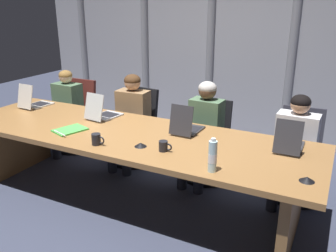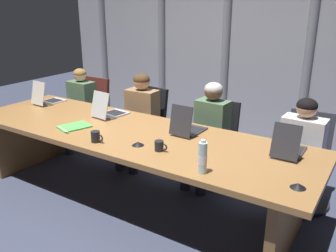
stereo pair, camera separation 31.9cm
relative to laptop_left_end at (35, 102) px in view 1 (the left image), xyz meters
The scene contains 21 objects.
ground_plane 1.73m from the laptop_left_end, ahead, with size 11.97×11.97×0.00m, color #383D51.
conference_table 1.53m from the laptop_left_end, ahead, with size 3.69×1.11×0.76m.
curtain_backdrop 2.67m from the laptop_left_end, 55.09° to the left, with size 5.99×0.17×2.76m.
laptop_left_end is the anchor object (origin of this frame).
laptop_left_mid 1.01m from the laptop_left_end, ahead, with size 0.29×0.41×0.30m.
laptop_center 2.02m from the laptop_left_end, ahead, with size 0.24×0.37×0.30m.
laptop_right_mid 2.98m from the laptop_left_end, ahead, with size 0.22×0.39×0.30m.
office_chair_left_end 0.82m from the laptop_left_end, 87.78° to the left, with size 0.60×0.60×0.94m.
office_chair_left_mid 1.30m from the laptop_left_end, 33.77° to the left, with size 0.60×0.60×0.93m.
office_chair_center 2.17m from the laptop_left_end, 18.50° to the left, with size 0.60×0.60×0.89m.
office_chair_right_mid 3.11m from the laptop_left_end, 12.63° to the left, with size 0.60×0.60×0.92m.
person_left_end 0.55m from the laptop_left_end, 93.49° to the left, with size 0.41×0.56×1.11m.
person_left_mid 1.17m from the laptop_left_end, 26.69° to the left, with size 0.42×0.56×1.14m.
person_center 2.06m from the laptop_left_end, 14.51° to the left, with size 0.39×0.56×1.15m.
person_right_mid 3.02m from the laptop_left_end, ahead, with size 0.43×0.56×1.11m.
water_bottle_primary 2.62m from the laptop_left_end, 15.23° to the right, with size 0.07×0.07×0.27m.
coffee_mug_near 2.09m from the laptop_left_end, 14.06° to the right, with size 0.12×0.08×0.09m.
coffee_mug_far 1.57m from the laptop_left_end, 24.46° to the right, with size 0.13×0.08×0.10m.
conference_mic_left_side 3.24m from the laptop_left_end, ahead, with size 0.11×0.11×0.04m, color black.
conference_mic_middle 1.87m from the laptop_left_end, 15.83° to the right, with size 0.11×0.11×0.04m, color black.
spiral_notepad 1.07m from the laptop_left_end, 26.31° to the right, with size 0.30×0.36×0.03m.
Camera 1 is at (1.83, -2.76, 1.97)m, focal length 38.27 mm.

